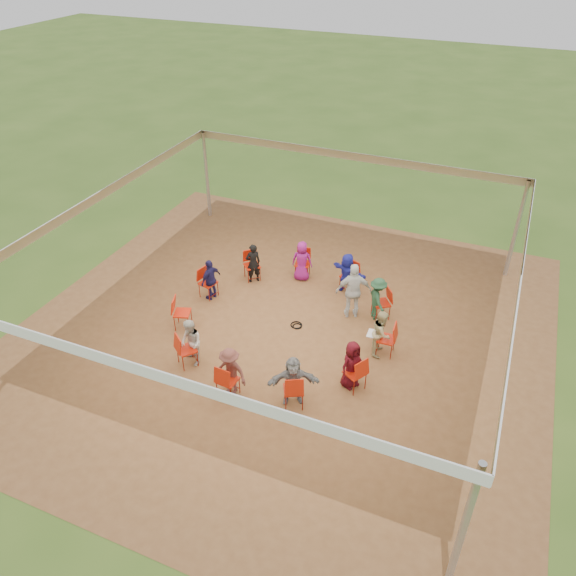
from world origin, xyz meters
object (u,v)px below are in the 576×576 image
at_px(person_seated_4, 253,263).
at_px(laptop, 375,332).
at_px(chair_6, 182,313).
at_px(chair_7, 187,350).
at_px(chair_0, 386,339).
at_px(chair_10, 355,373).
at_px(cable_coil, 297,325).
at_px(person_seated_6, 191,343).
at_px(person_seated_3, 302,261).
at_px(chair_2, 349,277).
at_px(chair_9, 293,390).
at_px(standing_person, 354,291).
at_px(chair_3, 303,264).
at_px(chair_8, 228,380).
at_px(person_seated_2, 347,273).
at_px(chair_1, 381,303).
at_px(person_seated_9, 352,365).
at_px(person_seated_8, 293,380).
at_px(chair_4, 252,266).
at_px(person_seated_7, 230,371).
at_px(person_seated_0, 382,333).
at_px(person_seated_5, 211,279).
at_px(chair_5, 208,283).

height_order(person_seated_4, laptop, person_seated_4).
xyz_separation_m(chair_6, chair_7, (0.86, -1.19, 0.00)).
relative_size(chair_0, chair_10, 1.00).
bearing_deg(cable_coil, person_seated_6, -127.64).
relative_size(person_seated_3, person_seated_6, 1.00).
height_order(chair_2, person_seated_4, person_seated_4).
xyz_separation_m(chair_9, standing_person, (0.20, 3.61, 0.35)).
distance_m(chair_3, chair_8, 5.17).
relative_size(chair_10, person_seated_2, 0.74).
distance_m(chair_8, cable_coil, 2.97).
bearing_deg(chair_1, person_seated_9, 145.18).
bearing_deg(person_seated_8, cable_coil, 82.70).
bearing_deg(chair_8, chair_2, 81.82).
relative_size(person_seated_6, laptop, 3.41).
distance_m(chair_4, person_seated_2, 2.77).
xyz_separation_m(person_seated_7, standing_person, (1.63, 3.78, 0.19)).
bearing_deg(chair_8, person_seated_7, 90.00).
relative_size(person_seated_4, person_seated_9, 1.00).
relative_size(chair_8, person_seated_0, 0.74).
height_order(chair_6, person_seated_6, person_seated_6).
relative_size(chair_7, person_seated_6, 0.74).
bearing_deg(person_seated_3, chair_1, 149.37).
distance_m(chair_1, chair_10, 2.83).
xyz_separation_m(chair_4, chair_9, (3.03, -4.19, 0.00)).
height_order(chair_0, person_seated_6, person_seated_6).
xyz_separation_m(chair_4, person_seated_5, (-0.61, -1.31, 0.16)).
relative_size(chair_1, chair_3, 1.00).
height_order(chair_0, chair_6, same).
xyz_separation_m(person_seated_4, laptop, (4.06, -1.67, -0.03)).
bearing_deg(person_seated_7, chair_4, 115.16).
distance_m(person_seated_2, person_seated_5, 3.77).
distance_m(chair_6, chair_8, 2.83).
distance_m(chair_5, chair_7, 2.83).
height_order(person_seated_2, person_seated_8, same).
distance_m(chair_6, laptop, 4.90).
bearing_deg(chair_6, person_seated_4, 145.18).
height_order(chair_10, person_seated_3, person_seated_3).
bearing_deg(standing_person, chair_5, -15.14).
distance_m(person_seated_0, person_seated_2, 2.70).
height_order(chair_4, cable_coil, chair_4).
bearing_deg(chair_3, person_seated_8, 97.99).
bearing_deg(chair_9, laptop, 37.72).
bearing_deg(laptop, person_seated_8, 150.19).
height_order(standing_person, cable_coil, standing_person).
height_order(chair_10, person_seated_8, person_seated_8).
distance_m(person_seated_7, person_seated_9, 2.70).
bearing_deg(chair_7, chair_5, 147.27).
distance_m(chair_4, person_seated_4, 0.20).
bearing_deg(chair_8, chair_0, 49.09).
bearing_deg(chair_1, chair_3, 32.73).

